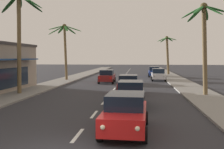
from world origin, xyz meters
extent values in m
cube|color=gray|center=(7.80, 20.00, 0.07)|extent=(3.20, 110.00, 0.14)
cube|color=gray|center=(-7.80, 20.00, 0.07)|extent=(3.20, 110.00, 0.14)
cube|color=silver|center=(0.00, 2.49, 0.00)|extent=(0.16, 2.00, 0.01)
cube|color=silver|center=(0.00, 6.59, 0.00)|extent=(0.16, 2.00, 0.01)
cube|color=silver|center=(0.00, 10.69, 0.00)|extent=(0.16, 2.00, 0.01)
cube|color=silver|center=(0.00, 14.79, 0.00)|extent=(0.16, 2.00, 0.01)
cube|color=silver|center=(0.00, 18.89, 0.00)|extent=(0.16, 2.00, 0.01)
cube|color=silver|center=(0.00, 22.99, 0.00)|extent=(0.16, 2.00, 0.01)
cube|color=silver|center=(0.00, 27.08, 0.00)|extent=(0.16, 2.00, 0.01)
cube|color=silver|center=(0.00, 31.18, 0.00)|extent=(0.16, 2.00, 0.01)
cube|color=silver|center=(0.00, 35.28, 0.00)|extent=(0.16, 2.00, 0.01)
cube|color=silver|center=(0.00, 39.38, 0.00)|extent=(0.16, 2.00, 0.01)
cube|color=silver|center=(0.00, 43.48, 0.00)|extent=(0.16, 2.00, 0.01)
cube|color=silver|center=(0.00, 47.58, 0.00)|extent=(0.16, 2.00, 0.01)
cube|color=silver|center=(0.00, 51.68, 0.00)|extent=(0.16, 2.00, 0.01)
cube|color=silver|center=(0.00, 55.78, 0.00)|extent=(0.16, 2.00, 0.01)
cube|color=silver|center=(0.00, 59.87, 0.00)|extent=(0.16, 2.00, 0.01)
cube|color=silver|center=(0.00, 63.97, 0.00)|extent=(0.16, 2.00, 0.01)
cube|color=silver|center=(0.00, 68.07, 0.00)|extent=(0.16, 2.00, 0.01)
cube|color=red|center=(1.96, 3.19, 0.68)|extent=(1.92, 4.36, 0.72)
cube|color=black|center=(1.96, 3.34, 1.36)|extent=(1.68, 2.26, 0.64)
cylinder|color=black|center=(2.77, 1.74, 0.32)|extent=(0.24, 0.65, 0.64)
cylinder|color=black|center=(1.04, 1.81, 0.32)|extent=(0.24, 0.65, 0.64)
cylinder|color=black|center=(2.87, 4.58, 0.32)|extent=(0.24, 0.65, 0.64)
cylinder|color=black|center=(1.15, 4.64, 0.32)|extent=(0.24, 0.65, 0.64)
sphere|color=#F9EFC6|center=(2.50, 1.00, 0.76)|extent=(0.18, 0.18, 0.18)
sphere|color=#F9EFC6|center=(1.26, 1.05, 0.76)|extent=(0.18, 0.18, 0.18)
cube|color=red|center=(2.70, 5.33, 0.78)|extent=(0.24, 0.07, 0.20)
cube|color=red|center=(1.38, 5.38, 0.78)|extent=(0.24, 0.07, 0.20)
cube|color=#4C515B|center=(1.99, 9.28, 0.68)|extent=(1.78, 4.31, 0.72)
cube|color=black|center=(1.99, 9.43, 1.36)|extent=(1.61, 2.21, 0.64)
cylinder|color=black|center=(2.86, 7.87, 0.32)|extent=(0.22, 0.64, 0.64)
cylinder|color=black|center=(1.13, 7.86, 0.32)|extent=(0.22, 0.64, 0.64)
cylinder|color=black|center=(2.85, 10.71, 0.32)|extent=(0.22, 0.64, 0.64)
cylinder|color=black|center=(1.12, 10.70, 0.32)|extent=(0.22, 0.64, 0.64)
sphere|color=#F9EFC6|center=(2.62, 7.12, 0.76)|extent=(0.18, 0.18, 0.18)
sphere|color=#F9EFC6|center=(1.38, 7.11, 0.76)|extent=(0.18, 0.18, 0.18)
cube|color=red|center=(2.64, 11.45, 0.78)|extent=(0.24, 0.06, 0.20)
cube|color=red|center=(1.32, 11.44, 0.78)|extent=(0.24, 0.06, 0.20)
cube|color=maroon|center=(1.58, 15.37, 0.68)|extent=(1.78, 4.31, 0.72)
cube|color=black|center=(1.58, 15.52, 1.36)|extent=(1.61, 2.21, 0.64)
cylinder|color=black|center=(2.45, 13.96, 0.32)|extent=(0.22, 0.64, 0.64)
cylinder|color=black|center=(0.73, 13.95, 0.32)|extent=(0.22, 0.64, 0.64)
cylinder|color=black|center=(2.44, 16.80, 0.32)|extent=(0.22, 0.64, 0.64)
cylinder|color=black|center=(0.72, 16.79, 0.32)|extent=(0.22, 0.64, 0.64)
sphere|color=#F9EFC6|center=(2.22, 13.21, 0.76)|extent=(0.18, 0.18, 0.18)
sphere|color=#F9EFC6|center=(0.98, 13.20, 0.76)|extent=(0.18, 0.18, 0.18)
cube|color=red|center=(2.23, 17.54, 0.78)|extent=(0.24, 0.06, 0.20)
cube|color=red|center=(0.91, 17.53, 0.78)|extent=(0.24, 0.06, 0.20)
cube|color=maroon|center=(-1.52, 25.21, 0.68)|extent=(1.79, 4.31, 0.72)
cube|color=black|center=(-1.52, 25.06, 1.36)|extent=(1.62, 2.21, 0.64)
cylinder|color=black|center=(-2.40, 26.62, 0.32)|extent=(0.22, 0.64, 0.64)
cylinder|color=black|center=(-0.67, 26.63, 0.32)|extent=(0.22, 0.64, 0.64)
cylinder|color=black|center=(-2.38, 23.78, 0.32)|extent=(0.22, 0.64, 0.64)
cylinder|color=black|center=(-0.65, 23.79, 0.32)|extent=(0.22, 0.64, 0.64)
sphere|color=#B2B2AD|center=(-2.16, 27.37, 0.76)|extent=(0.18, 0.18, 0.18)
sphere|color=#B2B2AD|center=(-0.92, 27.38, 0.76)|extent=(0.18, 0.18, 0.18)
cube|color=red|center=(-2.17, 23.04, 0.78)|extent=(0.24, 0.06, 0.20)
cube|color=red|center=(-0.85, 23.05, 0.78)|extent=(0.24, 0.06, 0.20)
cube|color=silver|center=(5.23, 29.38, 0.68)|extent=(1.81, 4.32, 0.72)
cube|color=black|center=(5.23, 29.53, 1.36)|extent=(1.63, 2.22, 0.64)
cylinder|color=black|center=(6.07, 27.95, 0.32)|extent=(0.23, 0.64, 0.64)
cylinder|color=black|center=(4.35, 27.97, 0.32)|extent=(0.23, 0.64, 0.64)
cylinder|color=black|center=(6.11, 30.79, 0.32)|extent=(0.23, 0.64, 0.64)
cylinder|color=black|center=(4.38, 30.81, 0.32)|extent=(0.23, 0.64, 0.64)
sphere|color=#B2B2AD|center=(5.82, 27.20, 0.76)|extent=(0.18, 0.18, 0.18)
sphere|color=#B2B2AD|center=(4.58, 27.22, 0.76)|extent=(0.18, 0.18, 0.18)
cube|color=red|center=(5.91, 31.53, 0.78)|extent=(0.24, 0.06, 0.20)
cube|color=red|center=(4.59, 31.55, 0.78)|extent=(0.24, 0.06, 0.20)
cube|color=navy|center=(5.06, 36.68, 0.68)|extent=(1.83, 4.33, 0.72)
cube|color=black|center=(5.06, 36.83, 1.36)|extent=(1.64, 2.23, 0.64)
cylinder|color=black|center=(5.90, 35.25, 0.32)|extent=(0.23, 0.64, 0.64)
cylinder|color=black|center=(4.18, 35.27, 0.32)|extent=(0.23, 0.64, 0.64)
cylinder|color=black|center=(5.95, 38.08, 0.32)|extent=(0.23, 0.64, 0.64)
cylinder|color=black|center=(4.22, 38.11, 0.32)|extent=(0.23, 0.64, 0.64)
sphere|color=#B2B2AD|center=(5.65, 34.50, 0.76)|extent=(0.18, 0.18, 0.18)
sphere|color=#B2B2AD|center=(4.41, 34.52, 0.76)|extent=(0.18, 0.18, 0.18)
cube|color=red|center=(5.76, 38.83, 0.78)|extent=(0.24, 0.06, 0.20)
cube|color=red|center=(4.44, 38.85, 0.78)|extent=(0.24, 0.06, 0.20)
cylinder|color=brown|center=(-7.80, 13.81, 4.27)|extent=(0.49, 0.35, 8.54)
ellipsoid|color=#1E5123|center=(-6.62, 13.61, 7.99)|extent=(2.35, 0.81, 1.43)
ellipsoid|color=#1E5123|center=(-7.01, 14.69, 8.01)|extent=(1.78, 2.07, 1.39)
ellipsoid|color=#1E5123|center=(-8.20, 14.96, 8.27)|extent=(1.33, 2.49, 0.88)
ellipsoid|color=#1E5123|center=(-8.73, 14.23, 7.93)|extent=(2.24, 1.24, 1.53)
cylinder|color=brown|center=(-7.73, 28.00, 3.78)|extent=(0.57, 0.34, 7.56)
ellipsoid|color=#2D702D|center=(-6.62, 27.89, 7.25)|extent=(2.52, 0.63, 0.95)
ellipsoid|color=#2D702D|center=(-7.29, 29.06, 7.15)|extent=(1.48, 2.35, 1.13)
ellipsoid|color=#2D702D|center=(-8.59, 28.95, 7.21)|extent=(1.85, 2.19, 1.03)
ellipsoid|color=#2D702D|center=(-8.96, 27.84, 7.03)|extent=(2.36, 0.73, 1.38)
ellipsoid|color=#2D702D|center=(-8.66, 27.07, 7.30)|extent=(1.97, 2.16, 0.86)
ellipsoid|color=#2D702D|center=(-7.34, 26.92, 7.17)|extent=(1.39, 2.39, 1.11)
sphere|color=#4C4223|center=(-7.84, 28.00, 7.61)|extent=(0.60, 0.60, 0.60)
cylinder|color=brown|center=(7.95, 14.51, 3.70)|extent=(0.67, 0.36, 7.41)
ellipsoid|color=#236028|center=(8.78, 14.48, 7.19)|extent=(2.02, 0.45, 0.75)
ellipsoid|color=#236028|center=(8.15, 15.35, 7.01)|extent=(1.09, 1.90, 1.10)
ellipsoid|color=#236028|center=(7.27, 15.18, 6.92)|extent=(1.42, 1.66, 1.26)
ellipsoid|color=#236028|center=(6.90, 14.52, 6.99)|extent=(1.87, 0.43, 1.13)
ellipsoid|color=#236028|center=(7.25, 13.76, 7.05)|extent=(1.46, 1.78, 1.02)
ellipsoid|color=#236028|center=(8.35, 13.79, 7.01)|extent=(1.47, 1.73, 1.10)
sphere|color=#4C4223|center=(7.80, 14.51, 7.45)|extent=(0.60, 0.60, 0.60)
cylinder|color=brown|center=(7.76, 41.38, 3.41)|extent=(0.81, 0.43, 6.83)
ellipsoid|color=#2D702D|center=(8.47, 41.53, 6.68)|extent=(1.91, 0.70, 0.61)
ellipsoid|color=#2D702D|center=(8.19, 42.03, 6.60)|extent=(1.57, 1.60, 0.76)
ellipsoid|color=#2D702D|center=(7.03, 42.05, 6.50)|extent=(1.41, 1.63, 0.96)
ellipsoid|color=#2D702D|center=(6.70, 41.47, 6.55)|extent=(1.83, 0.58, 0.87)
ellipsoid|color=#2D702D|center=(7.21, 40.54, 6.69)|extent=(1.10, 1.88, 0.60)
ellipsoid|color=#2D702D|center=(8.13, 40.66, 6.69)|extent=(1.47, 1.73, 0.60)
sphere|color=#4C4223|center=(7.56, 41.38, 6.87)|extent=(0.60, 0.60, 0.60)
camera|label=1|loc=(2.54, -8.14, 3.25)|focal=42.34mm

